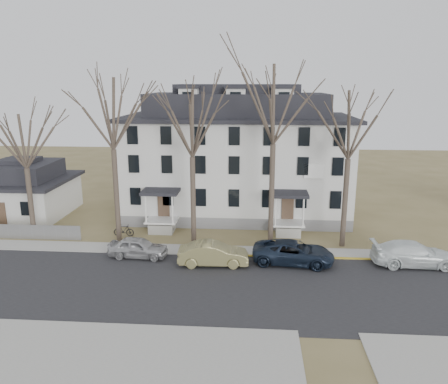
# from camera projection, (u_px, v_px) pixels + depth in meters

# --- Properties ---
(ground) EXTENTS (120.00, 120.00, 0.00)m
(ground) POSITION_uv_depth(u_px,v_px,m) (258.00, 306.00, 24.58)
(ground) COLOR olive
(ground) RESTS_ON ground
(main_road) EXTENTS (120.00, 10.00, 0.04)m
(main_road) POSITION_uv_depth(u_px,v_px,m) (258.00, 289.00, 26.51)
(main_road) COLOR #27272A
(main_road) RESTS_ON ground
(far_sidewalk) EXTENTS (120.00, 2.00, 0.08)m
(far_sidewalk) POSITION_uv_depth(u_px,v_px,m) (257.00, 252.00, 32.31)
(far_sidewalk) COLOR #A09F97
(far_sidewalk) RESTS_ON ground
(near_sidewalk_left) EXTENTS (20.00, 5.00, 0.08)m
(near_sidewalk_left) POSITION_uv_depth(u_px,v_px,m) (86.00, 353.00, 20.29)
(near_sidewalk_left) COLOR #A09F97
(near_sidewalk_left) RESTS_ON ground
(yellow_curb) EXTENTS (14.00, 0.25, 0.06)m
(yellow_curb) POSITION_uv_depth(u_px,v_px,m) (328.00, 259.00, 31.10)
(yellow_curb) COLOR gold
(yellow_curb) RESTS_ON ground
(boarding_house) EXTENTS (20.80, 12.36, 12.05)m
(boarding_house) POSITION_uv_depth(u_px,v_px,m) (237.00, 158.00, 40.76)
(boarding_house) COLOR slate
(boarding_house) RESTS_ON ground
(small_house) EXTENTS (8.70, 8.70, 5.00)m
(small_house) POSITION_uv_depth(u_px,v_px,m) (23.00, 191.00, 41.01)
(small_house) COLOR silver
(small_house) RESTS_ON ground
(tree_far_left) EXTENTS (8.40, 8.40, 13.72)m
(tree_far_left) POSITION_uv_depth(u_px,v_px,m) (111.00, 108.00, 32.27)
(tree_far_left) COLOR #473B31
(tree_far_left) RESTS_ON ground
(tree_mid_left) EXTENTS (7.80, 7.80, 12.74)m
(tree_mid_left) POSITION_uv_depth(u_px,v_px,m) (192.00, 119.00, 32.04)
(tree_mid_left) COLOR #473B31
(tree_mid_left) RESTS_ON ground
(tree_center) EXTENTS (9.00, 9.00, 14.70)m
(tree_center) POSITION_uv_depth(u_px,v_px,m) (274.00, 99.00, 31.27)
(tree_center) COLOR #473B31
(tree_center) RESTS_ON ground
(tree_mid_right) EXTENTS (7.80, 7.80, 12.74)m
(tree_mid_right) POSITION_uv_depth(u_px,v_px,m) (351.00, 120.00, 31.25)
(tree_mid_right) COLOR #473B31
(tree_mid_right) RESTS_ON ground
(tree_bungalow) EXTENTS (6.60, 6.60, 10.78)m
(tree_bungalow) POSITION_uv_depth(u_px,v_px,m) (23.00, 138.00, 33.30)
(tree_bungalow) COLOR #473B31
(tree_bungalow) RESTS_ON ground
(car_silver) EXTENTS (4.33, 1.94, 1.44)m
(car_silver) POSITION_uv_depth(u_px,v_px,m) (138.00, 248.00, 31.20)
(car_silver) COLOR #B1B1B2
(car_silver) RESTS_ON ground
(car_tan) EXTENTS (4.87, 1.91, 1.58)m
(car_tan) POSITION_uv_depth(u_px,v_px,m) (213.00, 254.00, 29.86)
(car_tan) COLOR olive
(car_tan) RESTS_ON ground
(car_navy) EXTENTS (5.83, 3.17, 1.55)m
(car_navy) POSITION_uv_depth(u_px,v_px,m) (293.00, 253.00, 30.14)
(car_navy) COLOR #172131
(car_navy) RESTS_ON ground
(car_white) EXTENTS (5.64, 2.32, 1.63)m
(car_white) POSITION_uv_depth(u_px,v_px,m) (414.00, 254.00, 29.79)
(car_white) COLOR white
(car_white) RESTS_ON ground
(bicycle_left) EXTENTS (1.69, 1.18, 0.84)m
(bicycle_left) POSITION_uv_depth(u_px,v_px,m) (166.00, 227.00, 36.74)
(bicycle_left) COLOR black
(bicycle_left) RESTS_ON ground
(bicycle_right) EXTENTS (1.68, 0.48, 1.01)m
(bicycle_right) POSITION_uv_depth(u_px,v_px,m) (124.00, 231.00, 35.44)
(bicycle_right) COLOR black
(bicycle_right) RESTS_ON ground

